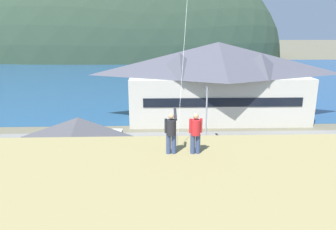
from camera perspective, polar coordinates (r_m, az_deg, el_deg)
name	(u,v)px	position (r m, az deg, el deg)	size (l,w,h in m)	color
ground_plane	(183,198)	(24.37, 2.66, -14.44)	(600.00, 600.00, 0.00)	#66604C
parking_lot_pad	(178,168)	(28.79, 1.85, -9.42)	(40.00, 20.00, 0.10)	gray
bay_water	(164,77)	(82.00, -0.75, 6.84)	(360.00, 84.00, 0.03)	navy
far_hill_east_peak	(108,57)	(140.53, -10.63, 10.12)	(146.30, 60.73, 92.12)	#334733
harbor_lodge	(217,79)	(43.51, 8.75, 6.37)	(24.32, 10.54, 10.25)	beige
storage_shed_near_lot	(80,148)	(26.90, -15.35, -5.60)	(7.04, 5.64, 5.27)	beige
wharf_dock	(172,96)	(56.83, 0.71, 3.39)	(3.20, 14.97, 0.70)	#70604C
moored_boat_wharfside	(152,95)	(55.78, -2.85, 3.53)	(2.70, 7.37, 2.16)	#A8A399
moored_boat_outer_mooring	(189,90)	(60.81, 3.75, 4.51)	(2.26, 6.71, 2.16)	silver
moored_boat_inner_slip	(153,97)	(54.56, -2.73, 3.27)	(2.32, 6.59, 2.16)	#23564C
parked_car_mid_row_far	(24,157)	(31.09, -24.21, -6.87)	(4.34, 2.34, 1.82)	red
parked_car_front_row_end	(235,147)	(31.42, 11.81, -5.56)	(4.25, 2.16, 1.82)	#9EA3A8
parked_car_front_row_silver	(281,181)	(25.78, 19.43, -10.94)	(4.30, 2.26, 1.82)	slate
parked_car_mid_row_near	(172,185)	(23.71, 0.73, -12.39)	(4.33, 2.33, 1.82)	navy
parked_car_corner_spot	(330,145)	(34.98, 26.80, -4.77)	(4.28, 2.20, 1.82)	#9EA3A8
parked_car_mid_row_center	(178,150)	(29.97, 1.83, -6.27)	(4.32, 2.29, 1.82)	black
parking_light_pole	(206,112)	(33.13, 6.83, 0.50)	(0.24, 0.78, 6.11)	#ADADB2
person_kite_flyer	(171,132)	(13.20, 0.56, -2.99)	(0.51, 0.66, 1.86)	#384770
person_companion	(196,132)	(13.25, 4.92, -3.03)	(0.55, 0.40, 1.74)	#384770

